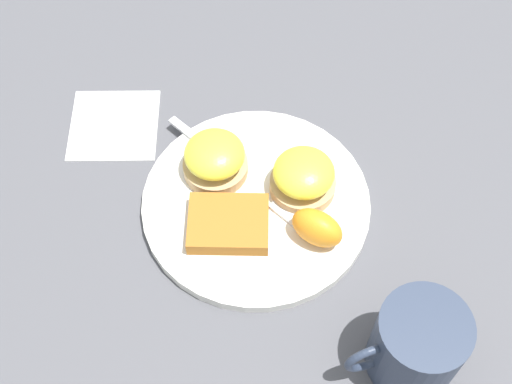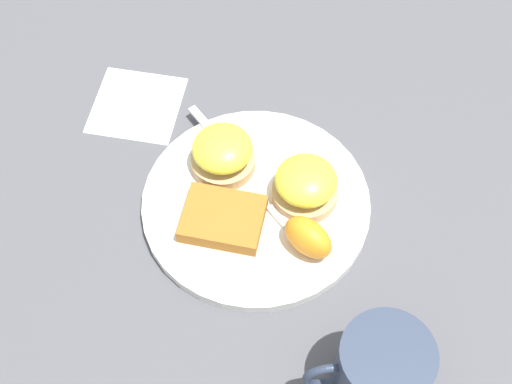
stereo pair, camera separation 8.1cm
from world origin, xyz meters
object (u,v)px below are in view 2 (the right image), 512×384
Objects in this scene: sandwich_benedict_left at (305,184)px; orange_wedge at (308,237)px; sandwich_benedict_right at (223,153)px; hashbrown_patty at (223,219)px; cup at (380,371)px; fork at (250,175)px.

orange_wedge is at bearing 83.94° from sandwich_benedict_left.
sandwich_benedict_right is at bearing -30.87° from sandwich_benedict_left.
orange_wedge is at bearing 124.36° from sandwich_benedict_right.
cup is at bearing 123.78° from hashbrown_patty.
hashbrown_patty is at bearing -56.22° from cup.
sandwich_benedict_left is 0.63× the size of cup.
cup reaches higher than sandwich_benedict_right.
sandwich_benedict_right is 1.29× the size of orange_wedge.
cup is (-0.10, 0.26, 0.03)m from fork.
sandwich_benedict_left is 0.39× the size of fork.
orange_wedge reaches higher than fork.
hashbrown_patty is at bearing 84.49° from sandwich_benedict_right.
sandwich_benedict_right is 0.39× the size of fork.
sandwich_benedict_right is at bearing -55.64° from orange_wedge.
hashbrown_patty is at bearing 14.95° from sandwich_benedict_left.
sandwich_benedict_left is at bearing 150.37° from fork.
orange_wedge is (0.01, 0.07, -0.00)m from sandwich_benedict_left.
hashbrown_patty is (0.01, 0.08, -0.02)m from sandwich_benedict_right.
sandwich_benedict_left is at bearing 149.13° from sandwich_benedict_right.
orange_wedge is 0.49× the size of cup.
sandwich_benedict_right reaches higher than orange_wedge.
hashbrown_patty is 0.10m from orange_wedge.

